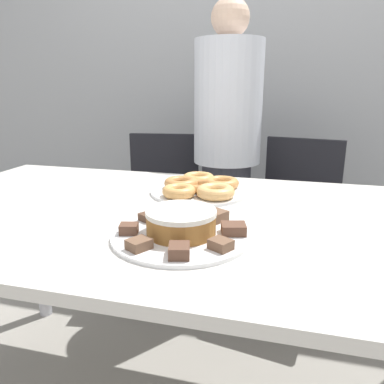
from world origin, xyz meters
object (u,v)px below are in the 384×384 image
at_px(frosted_cake, 181,222).
at_px(plate_cake, 181,235).
at_px(office_chair_right, 294,232).
at_px(plate_donuts, 200,191).
at_px(person_standing, 227,152).
at_px(office_chair_left, 161,219).

bearing_deg(frosted_cake, plate_cake, 180.00).
distance_m(office_chair_right, plate_donuts, 0.82).
height_order(person_standing, office_chair_right, person_standing).
distance_m(plate_cake, plate_donuts, 0.41).
xyz_separation_m(office_chair_right, plate_cake, (-0.30, -1.05, 0.37)).
xyz_separation_m(person_standing, frosted_cake, (0.07, -1.06, 0.01)).
distance_m(office_chair_left, plate_cake, 1.19).
height_order(office_chair_left, plate_donuts, office_chair_left).
xyz_separation_m(office_chair_right, frosted_cake, (-0.30, -1.05, 0.40)).
distance_m(plate_donuts, frosted_cake, 0.41).
bearing_deg(plate_cake, plate_donuts, 97.17).
bearing_deg(office_chair_right, office_chair_left, -170.16).
height_order(person_standing, frosted_cake, person_standing).
relative_size(person_standing, office_chair_left, 1.76).
height_order(office_chair_left, frosted_cake, office_chair_left).
relative_size(person_standing, office_chair_right, 1.76).
xyz_separation_m(person_standing, office_chair_right, (0.37, -0.02, -0.40)).
xyz_separation_m(person_standing, plate_cake, (0.07, -1.06, -0.03)).
height_order(office_chair_right, frosted_cake, office_chair_right).
distance_m(office_chair_left, office_chair_right, 0.73).
bearing_deg(person_standing, office_chair_right, -2.97).
distance_m(office_chair_right, plate_cake, 1.15).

